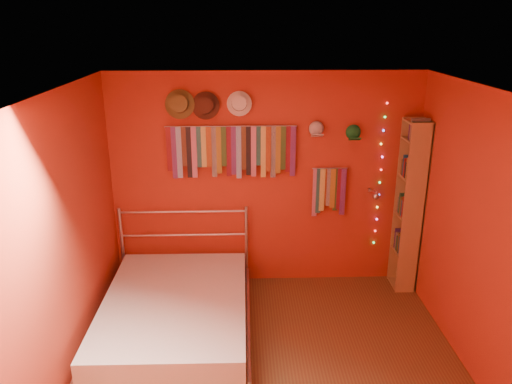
{
  "coord_description": "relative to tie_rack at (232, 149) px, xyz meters",
  "views": [
    {
      "loc": [
        -0.29,
        -3.68,
        3.02
      ],
      "look_at": [
        -0.14,
        0.9,
        1.42
      ],
      "focal_mm": 35.0,
      "sensor_mm": 36.0,
      "label": 1
    }
  ],
  "objects": [
    {
      "name": "fairy_lights",
      "position": [
        1.69,
        0.03,
        -0.34
      ],
      "size": [
        0.05,
        0.02,
        1.69
      ],
      "color": "#FF3333",
      "rests_on": "back_wall"
    },
    {
      "name": "left_wall",
      "position": [
        -1.37,
        -1.68,
        -0.4
      ],
      "size": [
        0.02,
        3.5,
        2.5
      ],
      "primitive_type": "cube",
      "color": "maroon",
      "rests_on": "ground"
    },
    {
      "name": "cap_green",
      "position": [
        1.35,
        0.01,
        0.18
      ],
      "size": [
        0.17,
        0.22,
        0.17
      ],
      "color": "#19722C",
      "rests_on": "back_wall"
    },
    {
      "name": "back_wall",
      "position": [
        0.38,
        0.07,
        -0.4
      ],
      "size": [
        3.5,
        0.02,
        2.5
      ],
      "primitive_type": "cube",
      "color": "maroon",
      "rests_on": "ground"
    },
    {
      "name": "fedora_brown",
      "position": [
        -0.27,
        -0.03,
        0.49
      ],
      "size": [
        0.3,
        0.16,
        0.3
      ],
      "rotation": [
        1.36,
        0.0,
        0.0
      ],
      "color": "#442318",
      "rests_on": "back_wall"
    },
    {
      "name": "reading_lamp",
      "position": [
        1.59,
        -0.19,
        -0.49
      ],
      "size": [
        0.08,
        0.33,
        0.1
      ],
      "color": "silver",
      "rests_on": "back_wall"
    },
    {
      "name": "bookshelf",
      "position": [
        2.04,
        -0.15,
        -0.63
      ],
      "size": [
        0.25,
        0.34,
        2.0
      ],
      "color": "#A9844C",
      "rests_on": "ground"
    },
    {
      "name": "small_tie_rack",
      "position": [
        1.11,
        -0.0,
        -0.48
      ],
      "size": [
        0.4,
        0.03,
        0.58
      ],
      "color": "silver",
      "rests_on": "back_wall"
    },
    {
      "name": "ground",
      "position": [
        0.38,
        -1.68,
        -1.65
      ],
      "size": [
        3.5,
        3.5,
        0.0
      ],
      "primitive_type": "plane",
      "color": "brown",
      "rests_on": "ground"
    },
    {
      "name": "right_wall",
      "position": [
        2.13,
        -1.68,
        -0.4
      ],
      "size": [
        0.02,
        3.5,
        2.5
      ],
      "primitive_type": "cube",
      "color": "maroon",
      "rests_on": "ground"
    },
    {
      "name": "tie_rack",
      "position": [
        0.0,
        0.0,
        0.0
      ],
      "size": [
        1.45,
        0.03,
        0.6
      ],
      "color": "silver",
      "rests_on": "back_wall"
    },
    {
      "name": "ceiling",
      "position": [
        0.38,
        -1.68,
        0.85
      ],
      "size": [
        3.5,
        3.5,
        0.02
      ],
      "primitive_type": "cube",
      "color": "white",
      "rests_on": "back_wall"
    },
    {
      "name": "cap_white",
      "position": [
        0.93,
        0.01,
        0.22
      ],
      "size": [
        0.17,
        0.22,
        0.17
      ],
      "color": "beige",
      "rests_on": "back_wall"
    },
    {
      "name": "fedora_olive",
      "position": [
        -0.55,
        -0.03,
        0.51
      ],
      "size": [
        0.32,
        0.17,
        0.31
      ],
      "rotation": [
        1.36,
        0.0,
        0.0
      ],
      "color": "brown",
      "rests_on": "back_wall"
    },
    {
      "name": "fedora_white",
      "position": [
        0.09,
        -0.03,
        0.51
      ],
      "size": [
        0.27,
        0.15,
        0.27
      ],
      "rotation": [
        1.36,
        0.0,
        0.0
      ],
      "color": "white",
      "rests_on": "back_wall"
    },
    {
      "name": "bed",
      "position": [
        -0.57,
        -1.06,
        -1.42
      ],
      "size": [
        1.5,
        2.04,
        0.98
      ],
      "rotation": [
        0.0,
        0.0,
        -0.01
      ],
      "color": "silver",
      "rests_on": "ground"
    }
  ]
}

